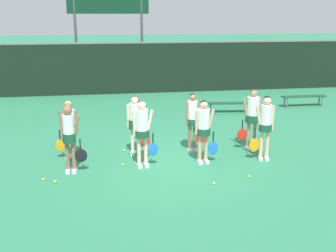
# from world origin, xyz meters

# --- Properties ---
(ground_plane) EXTENTS (140.00, 140.00, 0.00)m
(ground_plane) POSITION_xyz_m (0.00, 0.00, 0.00)
(ground_plane) COLOR #2D7F56
(fence_windscreen) EXTENTS (60.00, 0.08, 2.58)m
(fence_windscreen) POSITION_xyz_m (0.00, 9.63, 1.30)
(fence_windscreen) COLOR black
(fence_windscreen) RESTS_ON ground_plane
(scoreboard) EXTENTS (4.22, 0.15, 5.69)m
(scoreboard) POSITION_xyz_m (-1.36, 11.31, 4.45)
(scoreboard) COLOR #515156
(scoreboard) RESTS_ON ground_plane
(bench_courtside) EXTENTS (2.08, 0.61, 0.42)m
(bench_courtside) POSITION_xyz_m (3.39, 4.89, 0.37)
(bench_courtside) COLOR #19472D
(bench_courtside) RESTS_ON ground_plane
(bench_far) EXTENTS (2.00, 0.37, 0.47)m
(bench_far) POSITION_xyz_m (6.85, 5.48, 0.41)
(bench_far) COLOR #19472D
(bench_far) RESTS_ON ground_plane
(player_0) EXTENTS (0.63, 0.32, 1.76)m
(player_0) POSITION_xyz_m (-2.60, -0.55, 1.04)
(player_0) COLOR #8C664C
(player_0) RESTS_ON ground_plane
(player_1) EXTENTS (0.65, 0.39, 1.80)m
(player_1) POSITION_xyz_m (-0.77, -0.47, 1.08)
(player_1) COLOR beige
(player_1) RESTS_ON ground_plane
(player_2) EXTENTS (0.66, 0.38, 1.74)m
(player_2) POSITION_xyz_m (0.87, -0.45, 1.03)
(player_2) COLOR tan
(player_2) RESTS_ON ground_plane
(player_3) EXTENTS (0.63, 0.35, 1.80)m
(player_3) POSITION_xyz_m (2.59, -0.45, 1.07)
(player_3) COLOR beige
(player_3) RESTS_ON ground_plane
(player_4) EXTENTS (0.64, 0.37, 1.64)m
(player_4) POSITION_xyz_m (-2.69, 0.49, 0.97)
(player_4) COLOR #8C664C
(player_4) RESTS_ON ground_plane
(player_5) EXTENTS (0.64, 0.37, 1.71)m
(player_5) POSITION_xyz_m (-0.87, 0.53, 1.01)
(player_5) COLOR beige
(player_5) RESTS_ON ground_plane
(player_6) EXTENTS (0.61, 0.34, 1.73)m
(player_6) POSITION_xyz_m (0.79, 0.53, 1.00)
(player_6) COLOR #8C664C
(player_6) RESTS_ON ground_plane
(player_7) EXTENTS (0.70, 0.41, 1.80)m
(player_7) POSITION_xyz_m (2.58, 0.48, 1.08)
(player_7) COLOR tan
(player_7) RESTS_ON ground_plane
(tennis_ball_0) EXTENTS (0.07, 0.07, 0.07)m
(tennis_ball_0) POSITION_xyz_m (-1.29, -0.35, 0.03)
(tennis_ball_0) COLOR #CCE033
(tennis_ball_0) RESTS_ON ground_plane
(tennis_ball_1) EXTENTS (0.07, 0.07, 0.07)m
(tennis_ball_1) POSITION_xyz_m (2.47, 1.17, 0.04)
(tennis_ball_1) COLOR #CCE033
(tennis_ball_1) RESTS_ON ground_plane
(tennis_ball_2) EXTENTS (0.07, 0.07, 0.07)m
(tennis_ball_2) POSITION_xyz_m (-2.94, -1.19, 0.04)
(tennis_ball_2) COLOR #CCE033
(tennis_ball_2) RESTS_ON ground_plane
(tennis_ball_3) EXTENTS (0.06, 0.06, 0.06)m
(tennis_ball_3) POSITION_xyz_m (1.76, -1.62, 0.03)
(tennis_ball_3) COLOR #CCE033
(tennis_ball_3) RESTS_ON ground_plane
(tennis_ball_4) EXTENTS (0.07, 0.07, 0.07)m
(tennis_ball_4) POSITION_xyz_m (0.78, -1.89, 0.03)
(tennis_ball_4) COLOR #CCE033
(tennis_ball_4) RESTS_ON ground_plane
(tennis_ball_5) EXTENTS (0.07, 0.07, 0.07)m
(tennis_ball_5) POSITION_xyz_m (-3.24, -1.00, 0.03)
(tennis_ball_5) COLOR #CCE033
(tennis_ball_5) RESTS_ON ground_plane
(tennis_ball_6) EXTENTS (0.07, 0.07, 0.07)m
(tennis_ball_6) POSITION_xyz_m (3.02, 0.38, 0.03)
(tennis_ball_6) COLOR #CCE033
(tennis_ball_6) RESTS_ON ground_plane
(tennis_ball_7) EXTENTS (0.07, 0.07, 0.07)m
(tennis_ball_7) POSITION_xyz_m (-1.21, 0.80, 0.03)
(tennis_ball_7) COLOR #CCE033
(tennis_ball_7) RESTS_ON ground_plane
(tennis_ball_8) EXTENTS (0.07, 0.07, 0.07)m
(tennis_ball_8) POSITION_xyz_m (3.24, 1.84, 0.03)
(tennis_ball_8) COLOR #CCE033
(tennis_ball_8) RESTS_ON ground_plane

